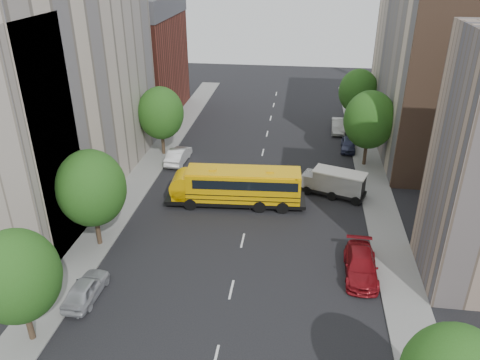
% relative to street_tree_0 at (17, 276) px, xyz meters
% --- Properties ---
extents(ground, '(120.00, 120.00, 0.00)m').
position_rel_street_tree_0_xyz_m(ground, '(11.00, 14.00, -4.64)').
color(ground, black).
rests_on(ground, ground).
extents(sidewalk_left, '(3.00, 80.00, 0.12)m').
position_rel_street_tree_0_xyz_m(sidewalk_left, '(-0.50, 19.00, -4.58)').
color(sidewalk_left, slate).
rests_on(sidewalk_left, ground).
extents(sidewalk_right, '(3.00, 80.00, 0.12)m').
position_rel_street_tree_0_xyz_m(sidewalk_right, '(22.50, 19.00, -4.58)').
color(sidewalk_right, slate).
rests_on(sidewalk_right, ground).
extents(lane_markings, '(0.15, 64.00, 0.01)m').
position_rel_street_tree_0_xyz_m(lane_markings, '(11.00, 24.00, -4.64)').
color(lane_markings, silver).
rests_on(lane_markings, ground).
extents(building_left_cream, '(10.00, 26.00, 20.00)m').
position_rel_street_tree_0_xyz_m(building_left_cream, '(-7.00, 20.00, 5.36)').
color(building_left_cream, beige).
rests_on(building_left_cream, ground).
extents(building_left_redbrick, '(10.00, 15.00, 13.00)m').
position_rel_street_tree_0_xyz_m(building_left_redbrick, '(-7.00, 42.00, 1.86)').
color(building_left_redbrick, maroon).
rests_on(building_left_redbrick, ground).
extents(building_right_far, '(10.00, 22.00, 18.00)m').
position_rel_street_tree_0_xyz_m(building_right_far, '(29.00, 34.00, 4.36)').
color(building_right_far, beige).
rests_on(building_right_far, ground).
extents(building_right_sidewall, '(10.10, 0.30, 18.00)m').
position_rel_street_tree_0_xyz_m(building_right_sidewall, '(29.00, 23.00, 4.36)').
color(building_right_sidewall, brown).
rests_on(building_right_sidewall, ground).
extents(street_tree_0, '(4.80, 4.80, 7.41)m').
position_rel_street_tree_0_xyz_m(street_tree_0, '(0.00, 0.00, 0.00)').
color(street_tree_0, '#38281C').
rests_on(street_tree_0, ground).
extents(street_tree_1, '(5.12, 5.12, 7.90)m').
position_rel_street_tree_0_xyz_m(street_tree_1, '(0.00, 10.00, 0.31)').
color(street_tree_1, '#38281C').
rests_on(street_tree_1, ground).
extents(street_tree_2, '(4.99, 4.99, 7.71)m').
position_rel_street_tree_0_xyz_m(street_tree_2, '(0.00, 28.00, 0.19)').
color(street_tree_2, '#38281C').
rests_on(street_tree_2, ground).
extents(street_tree_4, '(5.25, 5.25, 8.10)m').
position_rel_street_tree_0_xyz_m(street_tree_4, '(22.00, 28.00, 0.43)').
color(street_tree_4, '#38281C').
rests_on(street_tree_4, ground).
extents(street_tree_5, '(4.86, 4.86, 7.51)m').
position_rel_street_tree_0_xyz_m(street_tree_5, '(22.00, 40.00, 0.06)').
color(street_tree_5, '#38281C').
rests_on(street_tree_5, ground).
extents(school_bus, '(12.60, 3.70, 3.51)m').
position_rel_street_tree_0_xyz_m(school_bus, '(9.52, 17.70, -2.68)').
color(school_bus, black).
rests_on(school_bus, ground).
extents(safari_truck, '(6.23, 3.82, 2.52)m').
position_rel_street_tree_0_xyz_m(safari_truck, '(18.44, 20.65, -3.31)').
color(safari_truck, black).
rests_on(safari_truck, ground).
extents(parked_car_0, '(1.90, 4.44, 1.50)m').
position_rel_street_tree_0_xyz_m(parked_car_0, '(1.63, 3.93, -3.89)').
color(parked_car_0, '#ABADB2').
rests_on(parked_car_0, ground).
extents(parked_car_1, '(1.97, 4.95, 1.60)m').
position_rel_street_tree_0_xyz_m(parked_car_1, '(2.20, 26.12, -3.84)').
color(parked_car_1, silver).
rests_on(parked_car_1, ground).
extents(parked_car_3, '(2.36, 5.52, 1.59)m').
position_rel_street_tree_0_xyz_m(parked_car_3, '(19.80, 8.85, -3.85)').
color(parked_car_3, maroon).
rests_on(parked_car_3, ground).
extents(parked_car_4, '(1.91, 4.15, 1.38)m').
position_rel_street_tree_0_xyz_m(parked_car_4, '(20.60, 31.98, -3.95)').
color(parked_car_4, '#2D314F').
rests_on(parked_car_4, ground).
extents(parked_car_5, '(1.82, 4.76, 1.55)m').
position_rel_street_tree_0_xyz_m(parked_car_5, '(19.80, 37.95, -3.87)').
color(parked_car_5, gray).
rests_on(parked_car_5, ground).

